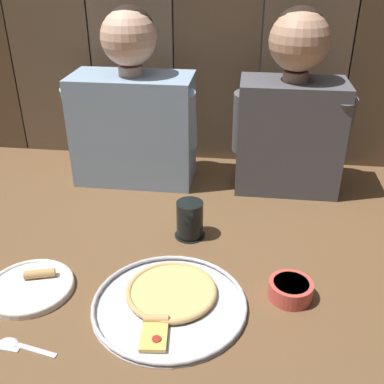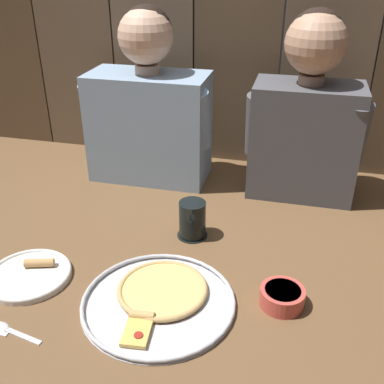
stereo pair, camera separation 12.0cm
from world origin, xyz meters
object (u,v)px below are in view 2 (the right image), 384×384
object	(u,v)px
drinking_glass	(192,220)
dinner_plate	(29,275)
diner_right	(307,113)
pizza_tray	(159,298)
dipping_bowl	(282,296)
diner_left	(149,106)

from	to	relation	value
drinking_glass	dinner_plate	bearing A→B (deg)	-141.35
diner_right	dinner_plate	bearing A→B (deg)	-135.29
pizza_tray	diner_right	distance (m)	0.77
dipping_bowl	diner_left	xyz separation A→B (m)	(-0.52, 0.59, 0.24)
pizza_tray	drinking_glass	size ratio (longest dim) A/B	3.31
dipping_bowl	diner_right	distance (m)	0.65
pizza_tray	dipping_bowl	bearing A→B (deg)	11.59
dinner_plate	diner_left	bearing A→B (deg)	79.59
pizza_tray	dinner_plate	bearing A→B (deg)	179.18
dipping_bowl	diner_left	size ratio (longest dim) A/B	0.18
pizza_tray	dinner_plate	distance (m)	0.35
pizza_tray	drinking_glass	distance (m)	0.30
pizza_tray	diner_left	distance (m)	0.74
dinner_plate	diner_left	distance (m)	0.70
diner_left	dinner_plate	bearing A→B (deg)	-100.41
drinking_glass	dipping_bowl	xyz separation A→B (m)	(0.28, -0.23, -0.03)
drinking_glass	diner_left	world-z (taller)	diner_left
drinking_glass	dipping_bowl	size ratio (longest dim) A/B	1.04
diner_right	diner_left	bearing A→B (deg)	-179.99
diner_left	diner_right	xyz separation A→B (m)	(0.53, 0.00, 0.02)
drinking_glass	diner_right	world-z (taller)	diner_right
diner_left	diner_right	distance (m)	0.53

